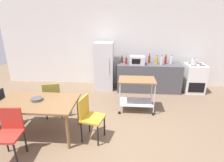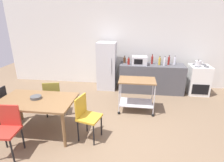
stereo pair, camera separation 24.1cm
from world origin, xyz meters
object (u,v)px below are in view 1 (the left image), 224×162
dining_table (38,105)px  bottle_sesame_oil (171,60)px  fruit_bowl (37,99)px  chair_mustard (90,115)px  bottle_wine (126,61)px  chair_red (10,131)px  bottle_soda (149,59)px  kettle (194,62)px  refrigerator (104,66)px  microwave (137,60)px  bottle_olive_oil (157,61)px  chair_olive (53,97)px  kitchen_cart (137,89)px  bottle_hot_sauce (122,60)px  stove_oven (194,78)px  bottle_soy_sauce (162,61)px  bottle_vinegar (166,60)px

dining_table → bottle_sesame_oil: bearing=40.0°
fruit_bowl → chair_mustard: bearing=-5.5°
chair_mustard → bottle_wine: 2.65m
dining_table → chair_red: (-0.21, -0.65, -0.15)m
bottle_soda → kettle: size_ratio=1.28×
refrigerator → bottle_sesame_oil: 2.16m
fruit_bowl → microwave: bearing=49.4°
dining_table → fruit_bowl: bearing=126.1°
chair_mustard → bottle_olive_oil: 3.10m
chair_olive → chair_mustard: (1.03, -0.76, 0.00)m
kitchen_cart → bottle_wine: size_ratio=3.89×
chair_olive → bottle_olive_oil: bottle_olive_oil is taller
bottle_hot_sauce → bottle_olive_oil: bottle_olive_oil is taller
microwave → bottle_soda: (0.39, 0.16, -0.00)m
refrigerator → bottle_sesame_oil: bearing=-0.0°
stove_oven → bottle_soda: (-1.45, 0.07, 0.57)m
chair_mustard → microwave: 2.79m
dining_table → bottle_wine: 3.02m
chair_mustard → bottle_wine: (0.69, 2.51, 0.48)m
chair_red → kettle: kettle is taller
bottle_soy_sauce → bottle_vinegar: size_ratio=0.97×
refrigerator → kettle: (2.78, -0.18, 0.23)m
refrigerator → bottle_hot_sauce: 0.62m
chair_olive → bottle_sesame_oil: (3.14, 1.95, 0.50)m
kitchen_cart → kettle: 2.24m
kitchen_cart → bottle_wine: (-0.27, 1.27, 0.43)m
stove_oven → bottle_soda: bottle_soda is taller
dining_table → bottle_hot_sauce: (1.59, 2.64, 0.32)m
bottle_olive_oil → chair_red: bearing=-132.2°
chair_olive → fruit_bowl: bearing=72.7°
microwave → chair_olive: bearing=-139.1°
chair_red → bottle_olive_oil: (2.88, 3.18, 0.49)m
chair_olive → bottle_soy_sauce: 3.35m
bottle_soda → kettle: 1.35m
chair_mustard → kitchen_cart: bearing=-23.5°
bottle_vinegar → chair_olive: bearing=-147.4°
bottle_wine → bottle_soda: bottle_soda is taller
chair_olive → kettle: size_ratio=3.71×
kitchen_cart → dining_table: bearing=-149.4°
microwave → kettle: 1.73m
chair_olive → bottle_wine: 2.51m
microwave → bottle_wine: bearing=-175.7°
bottle_hot_sauce → kettle: size_ratio=0.96×
chair_olive → kettle: 4.20m
bottle_soy_sauce → bottle_soda: bearing=153.2°
chair_red → bottle_sesame_oil: 4.73m
kitchen_cart → fruit_bowl: kitchen_cart is taller
bottle_hot_sauce → microwave: size_ratio=0.50×
bottle_sesame_oil → kettle: bearing=-15.6°
dining_table → bottle_sesame_oil: bottle_sesame_oil is taller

